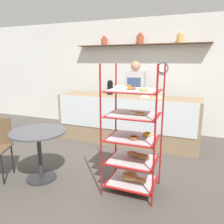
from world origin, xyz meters
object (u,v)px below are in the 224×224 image
(coffee_carafe, at_px, (110,87))
(person_worker, at_px, (135,96))
(pastry_rack, at_px, (133,139))
(cafe_table, at_px, (39,143))
(donut_tray_counter, at_px, (153,96))

(coffee_carafe, bearing_deg, person_worker, 44.26)
(person_worker, bearing_deg, pastry_rack, -75.23)
(pastry_rack, xyz_separation_m, coffee_carafe, (-1.03, 1.79, 0.42))
(person_worker, height_order, cafe_table, person_worker)
(pastry_rack, bearing_deg, coffee_carafe, 119.81)
(pastry_rack, bearing_deg, person_worker, 104.77)
(person_worker, bearing_deg, donut_tray_counter, -44.64)
(cafe_table, height_order, donut_tray_counter, donut_tray_counter)
(pastry_rack, distance_m, person_worker, 2.31)
(person_worker, bearing_deg, coffee_carafe, -135.74)
(cafe_table, bearing_deg, person_worker, 72.95)
(person_worker, bearing_deg, cafe_table, -107.05)
(pastry_rack, xyz_separation_m, donut_tray_counter, (-0.09, 1.73, 0.29))
(coffee_carafe, bearing_deg, cafe_table, -98.66)
(pastry_rack, distance_m, coffee_carafe, 2.11)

